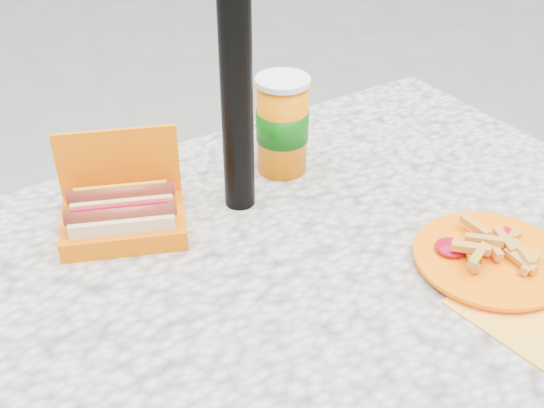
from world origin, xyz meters
TOP-DOWN VIEW (x-y plane):
  - picnic_table at (0.00, 0.00)m, footprint 1.20×0.80m
  - hotdog_box at (-0.19, 0.18)m, footprint 0.22×0.19m
  - fries_plate at (0.23, -0.19)m, footprint 0.24×0.31m
  - soda_cup at (0.12, 0.21)m, footprint 0.09×0.09m

SIDE VIEW (x-z plane):
  - picnic_table at x=0.00m, z-range 0.27..1.02m
  - fries_plate at x=0.23m, z-range 0.74..0.78m
  - hotdog_box at x=-0.19m, z-range 0.71..0.86m
  - soda_cup at x=0.12m, z-range 0.75..0.93m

